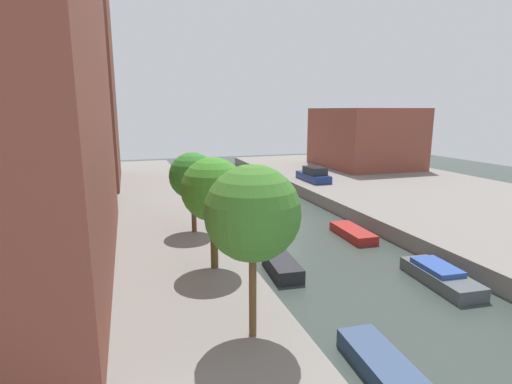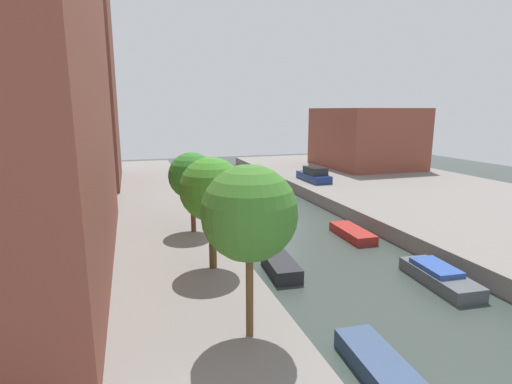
# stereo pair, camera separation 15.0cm
# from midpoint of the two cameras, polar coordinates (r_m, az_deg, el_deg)

# --- Properties ---
(ground_plane) EXTENTS (84.00, 84.00, 0.00)m
(ground_plane) POSITION_cam_midpoint_polar(r_m,az_deg,el_deg) (28.13, 3.99, -4.76)
(ground_plane) COLOR #333D38
(quay_left) EXTENTS (20.00, 64.00, 1.00)m
(quay_left) POSITION_cam_midpoint_polar(r_m,az_deg,el_deg) (26.62, -27.80, -5.97)
(quay_left) COLOR gray
(quay_left) RESTS_ON ground_plane
(quay_right) EXTENTS (20.00, 64.00, 1.00)m
(quay_right) POSITION_cam_midpoint_polar(r_m,az_deg,el_deg) (36.17, 26.70, -1.46)
(quay_right) COLOR gray
(quay_right) RESTS_ON ground_plane
(apartment_tower_far) EXTENTS (10.00, 12.11, 27.84)m
(apartment_tower_far) POSITION_cam_midpoint_polar(r_m,az_deg,el_deg) (41.96, -27.35, 20.04)
(apartment_tower_far) COLOR brown
(apartment_tower_far) RESTS_ON quay_left
(low_block_right) EXTENTS (10.00, 11.94, 7.17)m
(low_block_right) POSITION_cam_midpoint_polar(r_m,az_deg,el_deg) (51.43, 15.56, 7.55)
(low_block_right) COLOR brown
(low_block_right) RESTS_ON quay_right
(street_tree_0) EXTENTS (2.92, 2.92, 5.44)m
(street_tree_0) POSITION_cam_midpoint_polar(r_m,az_deg,el_deg) (11.76, -0.60, -3.14)
(street_tree_0) COLOR brown
(street_tree_0) RESTS_ON quay_left
(street_tree_1) EXTENTS (2.80, 2.80, 5.00)m
(street_tree_1) POSITION_cam_midpoint_polar(r_m,az_deg,el_deg) (17.28, -6.19, 0.30)
(street_tree_1) COLOR brown
(street_tree_1) RESTS_ON quay_left
(street_tree_2) EXTENTS (2.68, 2.68, 4.65)m
(street_tree_2) POSITION_cam_midpoint_polar(r_m,az_deg,el_deg) (22.84, -9.03, 2.29)
(street_tree_2) COLOR brown
(street_tree_2) RESTS_ON quay_left
(parked_car) EXTENTS (1.78, 4.64, 1.46)m
(parked_car) POSITION_cam_midpoint_polar(r_m,az_deg,el_deg) (39.85, 8.47, 2.42)
(parked_car) COLOR navy
(parked_car) RESTS_ON quay_right
(moored_boat_left_0) EXTENTS (1.56, 4.10, 0.62)m
(moored_boat_left_0) POSITION_cam_midpoint_polar(r_m,az_deg,el_deg) (13.60, 18.18, -23.26)
(moored_boat_left_0) COLOR #33476B
(moored_boat_left_0) RESTS_ON ground_plane
(moored_boat_left_1) EXTENTS (1.53, 3.19, 0.69)m
(moored_boat_left_1) POSITION_cam_midpoint_polar(r_m,az_deg,el_deg) (20.04, 3.84, -10.69)
(moored_boat_left_1) COLOR #232328
(moored_boat_left_1) RESTS_ON ground_plane
(moored_boat_left_2) EXTENTS (1.43, 3.30, 0.58)m
(moored_boat_left_2) POSITION_cam_midpoint_polar(r_m,az_deg,el_deg) (26.90, -2.89, -4.87)
(moored_boat_left_2) COLOR maroon
(moored_boat_left_2) RESTS_ON ground_plane
(moored_boat_left_3) EXTENTS (1.35, 3.61, 0.84)m
(moored_boat_left_3) POSITION_cam_midpoint_polar(r_m,az_deg,el_deg) (34.24, -5.21, -1.17)
(moored_boat_left_3) COLOR #33476B
(moored_boat_left_3) RESTS_ON ground_plane
(moored_boat_left_4) EXTENTS (1.30, 3.74, 0.61)m
(moored_boat_left_4) POSITION_cam_midpoint_polar(r_m,az_deg,el_deg) (42.70, -8.07, 1.28)
(moored_boat_left_4) COLOR #33476B
(moored_boat_left_4) RESTS_ON ground_plane
(moored_boat_right_1) EXTENTS (1.89, 4.33, 0.85)m
(moored_boat_right_1) POSITION_cam_midpoint_polar(r_m,az_deg,el_deg) (20.74, 25.06, -10.95)
(moored_boat_right_1) COLOR #4C5156
(moored_boat_right_1) RESTS_ON ground_plane
(moored_boat_right_2) EXTENTS (1.54, 3.84, 0.56)m
(moored_boat_right_2) POSITION_cam_midpoint_polar(r_m,az_deg,el_deg) (26.13, 13.87, -5.75)
(moored_boat_right_2) COLOR maroon
(moored_boat_right_2) RESTS_ON ground_plane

